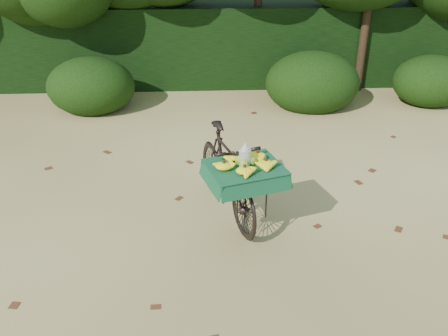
{
  "coord_description": "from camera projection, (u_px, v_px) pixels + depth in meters",
  "views": [
    {
      "loc": [
        -0.79,
        -5.02,
        3.48
      ],
      "look_at": [
        -0.54,
        -0.05,
        0.86
      ],
      "focal_mm": 38.0,
      "sensor_mm": 36.0,
      "label": 1
    }
  ],
  "objects": [
    {
      "name": "vendor_bicycle",
      "position": [
        227.0,
        173.0,
        6.07
      ],
      "size": [
        1.23,
        2.04,
        1.18
      ],
      "rotation": [
        0.0,
        0.0,
        0.3
      ],
      "color": "black",
      "rests_on": "ground"
    },
    {
      "name": "hedge_backdrop",
      "position": [
        233.0,
        42.0,
        11.25
      ],
      "size": [
        26.0,
        1.8,
        1.8
      ],
      "primitive_type": "cube",
      "color": "black",
      "rests_on": "ground"
    },
    {
      "name": "bush_clumps",
      "position": [
        264.0,
        86.0,
        9.71
      ],
      "size": [
        8.8,
        1.7,
        0.9
      ],
      "primitive_type": null,
      "color": "black",
      "rests_on": "ground"
    },
    {
      "name": "leaf_litter",
      "position": [
        259.0,
        198.0,
        6.67
      ],
      "size": [
        7.0,
        7.3,
        0.01
      ],
      "primitive_type": null,
      "color": "#502915",
      "rests_on": "ground"
    },
    {
      "name": "ground",
      "position": [
        265.0,
        224.0,
        6.1
      ],
      "size": [
        80.0,
        80.0,
        0.0
      ],
      "primitive_type": "plane",
      "color": "tan",
      "rests_on": "ground"
    }
  ]
}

